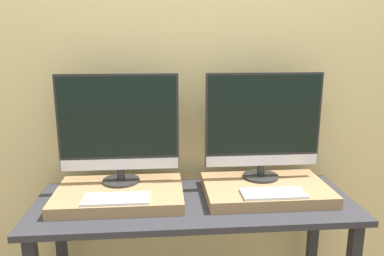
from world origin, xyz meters
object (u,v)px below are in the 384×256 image
at_px(keyboard_left, 116,199).
at_px(monitor_right, 263,124).
at_px(keyboard_right, 273,193).
at_px(monitor_left, 119,126).

relative_size(keyboard_left, monitor_right, 0.50).
bearing_deg(keyboard_left, monitor_right, 17.26).
xyz_separation_m(monitor_right, keyboard_right, (0.00, -0.23, -0.28)).
bearing_deg(monitor_right, keyboard_right, -90.00).
bearing_deg(monitor_left, monitor_right, 0.00).
distance_m(keyboard_left, keyboard_right, 0.73).
xyz_separation_m(monitor_left, keyboard_left, (0.00, -0.23, -0.28)).
distance_m(monitor_right, keyboard_right, 0.36).
relative_size(monitor_left, keyboard_left, 1.99).
distance_m(monitor_left, monitor_right, 0.73).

